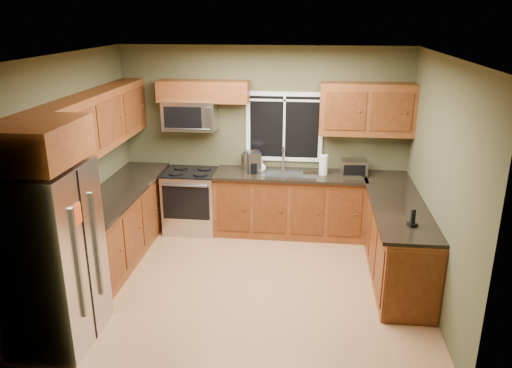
% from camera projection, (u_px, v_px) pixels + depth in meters
% --- Properties ---
extents(floor, '(4.20, 4.20, 0.00)m').
position_uv_depth(floor, '(249.00, 282.00, 6.11)').
color(floor, '#9B6A44').
rests_on(floor, ground).
extents(ceiling, '(4.20, 4.20, 0.00)m').
position_uv_depth(ceiling, '(247.00, 55.00, 5.24)').
color(ceiling, white).
rests_on(ceiling, back_wall).
extents(back_wall, '(4.20, 0.00, 4.20)m').
position_uv_depth(back_wall, '(264.00, 140.00, 7.37)').
color(back_wall, '#48472B').
rests_on(back_wall, ground).
extents(front_wall, '(4.20, 0.00, 4.20)m').
position_uv_depth(front_wall, '(219.00, 247.00, 3.98)').
color(front_wall, '#48472B').
rests_on(front_wall, ground).
extents(left_wall, '(0.00, 3.60, 3.60)m').
position_uv_depth(left_wall, '(72.00, 171.00, 5.90)').
color(left_wall, '#48472B').
rests_on(left_wall, ground).
extents(right_wall, '(0.00, 3.60, 3.60)m').
position_uv_depth(right_wall, '(438.00, 184.00, 5.45)').
color(right_wall, '#48472B').
rests_on(right_wall, ground).
extents(window, '(1.12, 0.03, 1.02)m').
position_uv_depth(window, '(284.00, 127.00, 7.25)').
color(window, white).
rests_on(window, back_wall).
extents(base_cabinets_left, '(0.60, 2.65, 0.90)m').
position_uv_depth(base_cabinets_left, '(119.00, 226.00, 6.60)').
color(base_cabinets_left, brown).
rests_on(base_cabinets_left, ground).
extents(countertop_left, '(0.65, 2.65, 0.04)m').
position_uv_depth(countertop_left, '(117.00, 193.00, 6.45)').
color(countertop_left, black).
rests_on(countertop_left, base_cabinets_left).
extents(base_cabinets_back, '(2.17, 0.60, 0.90)m').
position_uv_depth(base_cabinets_back, '(290.00, 205.00, 7.33)').
color(base_cabinets_back, brown).
rests_on(base_cabinets_back, ground).
extents(countertop_back, '(2.17, 0.65, 0.04)m').
position_uv_depth(countertop_back, '(290.00, 175.00, 7.15)').
color(countertop_back, black).
rests_on(countertop_back, base_cabinets_back).
extents(base_cabinets_peninsula, '(0.60, 2.52, 0.90)m').
position_uv_depth(base_cabinets_peninsula, '(396.00, 237.00, 6.28)').
color(base_cabinets_peninsula, brown).
rests_on(base_cabinets_peninsula, ground).
extents(countertop_peninsula, '(0.65, 2.50, 0.04)m').
position_uv_depth(countertop_peninsula, '(397.00, 202.00, 6.14)').
color(countertop_peninsula, black).
rests_on(countertop_peninsula, base_cabinets_peninsula).
extents(upper_cabinets_left, '(0.33, 2.65, 0.72)m').
position_uv_depth(upper_cabinets_left, '(98.00, 121.00, 6.16)').
color(upper_cabinets_left, brown).
rests_on(upper_cabinets_left, left_wall).
extents(upper_cabinets_back_left, '(1.30, 0.33, 0.30)m').
position_uv_depth(upper_cabinets_back_left, '(203.00, 91.00, 7.07)').
color(upper_cabinets_back_left, brown).
rests_on(upper_cabinets_back_left, back_wall).
extents(upper_cabinets_back_right, '(1.30, 0.33, 0.72)m').
position_uv_depth(upper_cabinets_back_right, '(367.00, 109.00, 6.89)').
color(upper_cabinets_back_right, brown).
rests_on(upper_cabinets_back_right, back_wall).
extents(upper_cabinet_over_fridge, '(0.72, 0.90, 0.38)m').
position_uv_depth(upper_cabinet_over_fridge, '(34.00, 143.00, 4.42)').
color(upper_cabinet_over_fridge, brown).
rests_on(upper_cabinet_over_fridge, left_wall).
extents(refrigerator, '(0.74, 0.90, 1.80)m').
position_uv_depth(refrigerator, '(52.00, 257.00, 4.78)').
color(refrigerator, '#B7B7BC').
rests_on(refrigerator, ground).
extents(range, '(0.76, 0.69, 0.94)m').
position_uv_depth(range, '(192.00, 200.00, 7.45)').
color(range, '#B7B7BC').
rests_on(range, ground).
extents(microwave, '(0.76, 0.41, 0.42)m').
position_uv_depth(microwave, '(190.00, 115.00, 7.17)').
color(microwave, '#B7B7BC').
rests_on(microwave, back_wall).
extents(sink, '(0.60, 0.42, 0.36)m').
position_uv_depth(sink, '(282.00, 172.00, 7.17)').
color(sink, slate).
rests_on(sink, countertop_back).
extents(toaster_oven, '(0.38, 0.31, 0.22)m').
position_uv_depth(toaster_oven, '(354.00, 168.00, 7.05)').
color(toaster_oven, '#B7B7BC').
rests_on(toaster_oven, countertop_back).
extents(coffee_maker, '(0.23, 0.28, 0.30)m').
position_uv_depth(coffee_maker, '(254.00, 163.00, 7.18)').
color(coffee_maker, slate).
rests_on(coffee_maker, countertop_back).
extents(kettle, '(0.19, 0.19, 0.29)m').
position_uv_depth(kettle, '(246.00, 160.00, 7.33)').
color(kettle, '#B7B7BC').
rests_on(kettle, countertop_back).
extents(paper_towel_roll, '(0.13, 0.13, 0.31)m').
position_uv_depth(paper_towel_roll, '(323.00, 165.00, 7.07)').
color(paper_towel_roll, white).
rests_on(paper_towel_roll, countertop_back).
extents(soap_bottle_a, '(0.15, 0.15, 0.30)m').
position_uv_depth(soap_bottle_a, '(254.00, 160.00, 7.27)').
color(soap_bottle_a, '#D64714').
rests_on(soap_bottle_a, countertop_back).
extents(soap_bottle_c, '(0.15, 0.15, 0.17)m').
position_uv_depth(soap_bottle_c, '(261.00, 166.00, 7.22)').
color(soap_bottle_c, white).
rests_on(soap_bottle_c, countertop_back).
extents(cordless_phone, '(0.11, 0.11, 0.19)m').
position_uv_depth(cordless_phone, '(413.00, 221.00, 5.36)').
color(cordless_phone, black).
rests_on(cordless_phone, countertop_peninsula).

